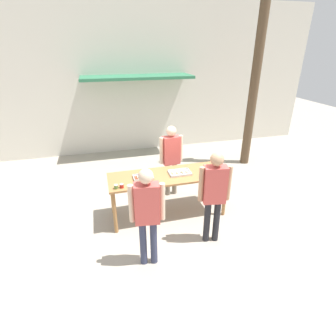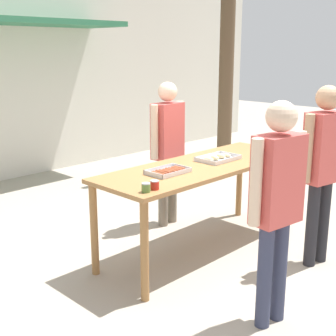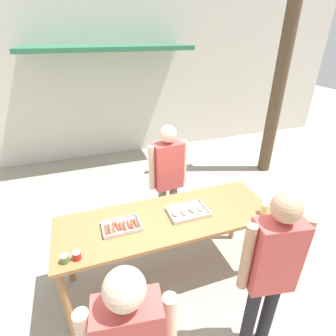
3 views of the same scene
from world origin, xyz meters
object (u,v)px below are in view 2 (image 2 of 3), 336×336
at_px(food_tray_buns, 218,158).
at_px(person_customer_holding_hotdog, 277,194).
at_px(condiment_jar_mustard, 146,188).
at_px(beer_cup, 283,147).
at_px(condiment_jar_ketchup, 155,185).
at_px(person_server_behind_table, 168,141).
at_px(person_customer_with_cup, 323,159).
at_px(food_tray_sausages, 168,172).

xyz_separation_m(food_tray_buns, person_customer_holding_hotdog, (-0.89, -1.24, 0.09)).
height_order(condiment_jar_mustard, beer_cup, beer_cup).
bearing_deg(condiment_jar_ketchup, condiment_jar_mustard, -178.12).
height_order(person_server_behind_table, person_customer_holding_hotdog, person_customer_holding_hotdog).
xyz_separation_m(condiment_jar_ketchup, person_customer_with_cup, (1.47, -0.72, 0.09)).
bearing_deg(person_customer_holding_hotdog, condiment_jar_mustard, -60.33).
height_order(condiment_jar_ketchup, person_customer_with_cup, person_customer_with_cup).
distance_m(beer_cup, person_customer_holding_hotdog, 1.94).
bearing_deg(condiment_jar_ketchup, food_tray_sausages, 32.48).
bearing_deg(food_tray_sausages, person_customer_holding_hotdog, -97.23).
relative_size(beer_cup, person_customer_holding_hotdog, 0.07).
xyz_separation_m(condiment_jar_mustard, beer_cup, (2.06, 0.01, 0.02)).
relative_size(condiment_jar_mustard, person_server_behind_table, 0.05).
height_order(beer_cup, person_customer_with_cup, person_customer_with_cup).
distance_m(food_tray_sausages, condiment_jar_ketchup, 0.52).
xyz_separation_m(food_tray_sausages, person_server_behind_table, (0.77, 0.77, 0.08)).
bearing_deg(person_customer_with_cup, food_tray_buns, -63.39).
bearing_deg(person_server_behind_table, condiment_jar_mustard, -146.41).
distance_m(food_tray_sausages, beer_cup, 1.55).
height_order(food_tray_sausages, person_customer_with_cup, person_customer_with_cup).
bearing_deg(condiment_jar_mustard, food_tray_sausages, 27.69).
bearing_deg(beer_cup, person_customer_holding_hotdog, -150.13).
bearing_deg(beer_cup, condiment_jar_mustard, -179.84).
relative_size(food_tray_sausages, beer_cup, 3.25).
bearing_deg(condiment_jar_ketchup, person_server_behind_table, 40.81).
xyz_separation_m(person_server_behind_table, person_customer_with_cup, (0.26, -1.76, 0.03)).
height_order(person_customer_holding_hotdog, person_customer_with_cup, person_customer_with_cup).
bearing_deg(food_tray_sausages, person_customer_with_cup, -44.06).
xyz_separation_m(condiment_jar_mustard, person_customer_with_cup, (1.57, -0.71, 0.09)).
distance_m(food_tray_buns, condiment_jar_mustard, 1.30).
bearing_deg(beer_cup, condiment_jar_ketchup, -179.93).
xyz_separation_m(person_server_behind_table, person_customer_holding_hotdog, (-0.93, -2.01, 0.01)).
relative_size(beer_cup, person_customer_with_cup, 0.07).
xyz_separation_m(food_tray_buns, person_customer_with_cup, (0.30, -1.00, 0.10)).
relative_size(condiment_jar_ketchup, person_customer_holding_hotdog, 0.05).
relative_size(person_server_behind_table, person_customer_holding_hotdog, 0.99).
relative_size(beer_cup, person_server_behind_table, 0.07).
height_order(food_tray_buns, beer_cup, beer_cup).
xyz_separation_m(condiment_jar_ketchup, person_customer_holding_hotdog, (0.28, -0.96, 0.07)).
distance_m(food_tray_sausages, condiment_jar_mustard, 0.61).
bearing_deg(food_tray_buns, person_customer_holding_hotdog, -125.60).
height_order(food_tray_sausages, person_customer_holding_hotdog, person_customer_holding_hotdog).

